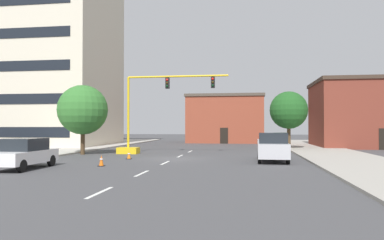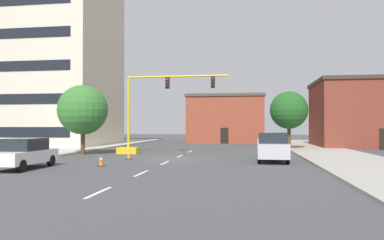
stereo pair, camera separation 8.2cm
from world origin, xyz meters
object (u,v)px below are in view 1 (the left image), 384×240
at_px(pickup_truck_silver, 272,147).
at_px(traffic_cone_roadside_b, 101,161).
at_px(traffic_signal_gantry, 142,128).
at_px(tree_right_mid, 289,110).
at_px(tree_left_near, 83,110).
at_px(traffic_cone_roadside_a, 129,155).
at_px(sedan_white_near_left, 24,153).

bearing_deg(pickup_truck_silver, traffic_cone_roadside_b, -155.70).
xyz_separation_m(traffic_signal_gantry, pickup_truck_silver, (10.82, -5.25, -1.31)).
distance_m(traffic_signal_gantry, tree_right_mid, 15.38).
bearing_deg(tree_right_mid, traffic_signal_gantry, -150.92).
height_order(traffic_signal_gantry, traffic_cone_roadside_b, traffic_signal_gantry).
bearing_deg(tree_right_mid, traffic_cone_roadside_b, -126.81).
bearing_deg(pickup_truck_silver, traffic_signal_gantry, 154.13).
xyz_separation_m(tree_left_near, traffic_cone_roadside_a, (5.29, -3.58, -3.52)).
relative_size(tree_left_near, traffic_cone_roadside_a, 9.56).
relative_size(tree_left_near, traffic_cone_roadside_b, 8.75).
relative_size(tree_right_mid, pickup_truck_silver, 1.10).
bearing_deg(tree_left_near, traffic_signal_gantry, 17.46).
height_order(tree_left_near, traffic_cone_roadside_b, tree_left_near).
relative_size(tree_right_mid, traffic_cone_roadside_a, 9.63).
height_order(tree_right_mid, traffic_cone_roadside_b, tree_right_mid).
height_order(sedan_white_near_left, traffic_cone_roadside_a, sedan_white_near_left).
bearing_deg(sedan_white_near_left, traffic_signal_gantry, 73.65).
bearing_deg(pickup_truck_silver, sedan_white_near_left, -155.00).
xyz_separation_m(traffic_cone_roadside_a, traffic_cone_roadside_b, (-0.14, -4.89, 0.03)).
bearing_deg(traffic_cone_roadside_a, traffic_signal_gantry, 95.11).
bearing_deg(traffic_signal_gantry, traffic_cone_roadside_b, -88.18).
relative_size(tree_left_near, tree_right_mid, 0.99).
bearing_deg(tree_left_near, traffic_cone_roadside_a, -34.12).
height_order(tree_right_mid, sedan_white_near_left, tree_right_mid).
xyz_separation_m(tree_right_mid, pickup_truck_silver, (-2.53, -12.67, -3.08)).
xyz_separation_m(traffic_signal_gantry, traffic_cone_roadside_b, (0.32, -9.99, -1.95)).
xyz_separation_m(tree_left_near, pickup_truck_silver, (15.65, -3.73, -2.85)).
bearing_deg(traffic_cone_roadside_b, tree_left_near, 121.28).
distance_m(traffic_signal_gantry, tree_left_near, 5.29).
xyz_separation_m(tree_left_near, tree_right_mid, (18.18, 8.94, 0.23)).
relative_size(traffic_signal_gantry, traffic_cone_roadside_a, 15.60).
relative_size(pickup_truck_silver, traffic_cone_roadside_b, 8.00).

